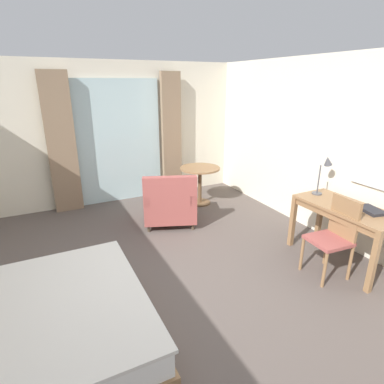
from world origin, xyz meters
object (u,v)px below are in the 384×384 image
Objects in this scene: writing_desk at (346,214)px; desk_chair at (335,234)px; armchair_by_window at (170,204)px; closed_book at (371,210)px; round_cafe_table at (200,177)px; desk_lamp at (325,167)px; bed at (4,344)px.

desk_chair is (-0.34, -0.15, -0.12)m from writing_desk.
armchair_by_window is at bearing 119.21° from desk_chair.
writing_desk is 0.27m from closed_book.
armchair_by_window is 1.05m from round_cafe_table.
round_cafe_table is (-0.67, 2.55, -0.13)m from writing_desk.
desk_lamp is (0.12, 0.50, 0.44)m from writing_desk.
desk_chair is 3.08× the size of closed_book.
desk_lamp reaches higher than round_cafe_table.
round_cafe_table is at bearing 104.66° from writing_desk.
desk_chair is 0.98m from desk_lamp.
desk_lamp is 0.52× the size of armchair_by_window.
bed reaches higher than writing_desk.
writing_desk is 2.64m from round_cafe_table.
armchair_by_window reaches higher than writing_desk.
writing_desk is 2.48m from armchair_by_window.
desk_lamp reaches higher than desk_chair.
closed_book is at bearing -91.92° from desk_lamp.
bed is at bearing -138.32° from armchair_by_window.
desk_chair is 2.72m from round_cafe_table.
bed is 2.92× the size of round_cafe_table.
round_cafe_table is at bearing 35.69° from armchair_by_window.
armchair_by_window is at bearing -144.31° from round_cafe_table.
desk_lamp is 0.70× the size of round_cafe_table.
closed_book is at bearing -10.60° from desk_chair.
desk_lamp is 2.27m from round_cafe_table.
bed is 2.16× the size of armchair_by_window.
armchair_by_window is (-1.61, 2.17, -0.41)m from closed_book.
round_cafe_table is at bearing 111.09° from desk_lamp.
writing_desk is (3.69, -0.01, 0.39)m from bed.
closed_book is 2.74m from armchair_by_window.
desk_lamp is 2.30m from armchair_by_window.
closed_book is (-0.02, -0.73, -0.33)m from desk_lamp.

